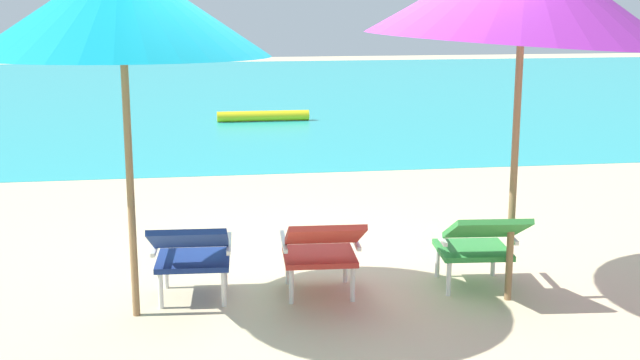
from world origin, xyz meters
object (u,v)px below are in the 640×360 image
swim_buoy (263,116)px  beach_umbrella_left (121,7)px  lounge_chair_center (322,247)px  lounge_chair_right (479,241)px  lounge_chair_left (191,251)px

swim_buoy → beach_umbrella_left: (-1.64, -8.92, 1.98)m
beach_umbrella_left → lounge_chair_center: bearing=3.8°
lounge_chair_center → beach_umbrella_left: size_ratio=0.37×
swim_buoy → lounge_chair_right: size_ratio=1.74×
lounge_chair_right → beach_umbrella_left: bearing=-178.4°
swim_buoy → lounge_chair_center: size_ratio=1.78×
lounge_chair_left → lounge_chair_right: (2.07, -0.06, 0.00)m
lounge_chair_left → lounge_chair_right: same height
lounge_chair_center → beach_umbrella_left: 2.13m
lounge_chair_right → beach_umbrella_left: beach_umbrella_left is taller
lounge_chair_center → lounge_chair_right: same height
beach_umbrella_left → lounge_chair_left: bearing=18.9°
lounge_chair_center → swim_buoy: bearing=87.8°
lounge_chair_left → beach_umbrella_left: bearing=-161.1°
swim_buoy → lounge_chair_left: lounge_chair_left is taller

